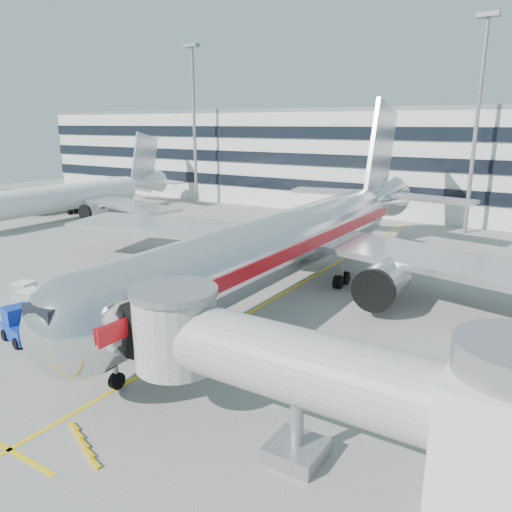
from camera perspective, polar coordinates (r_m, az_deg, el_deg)
The scene contains 15 objects.
ground at distance 33.03m, azimuth -5.20°, elevation -8.98°, with size 180.00×180.00×0.00m, color gray.
lead_in_line at distance 40.84m, azimuth 3.36°, elevation -4.18°, with size 0.25×70.00×0.01m, color yellow.
stop_bar at distance 24.89m, azimuth -26.36°, elevation -19.25°, with size 6.00×0.25×0.01m, color yellow.
main_jet at distance 41.14m, azimuth 4.61°, elevation 2.07°, with size 50.95×48.70×16.06m.
jet_bridge at distance 19.53m, azimuth 9.32°, elevation -14.33°, with size 17.80×4.50×7.00m.
terminal at distance 84.05m, azimuth 19.79°, elevation 10.28°, with size 150.00×24.25×15.60m.
light_mast_west at distance 84.89m, azimuth -7.11°, elevation 15.85°, with size 2.40×1.20×25.45m.
light_mast_centre at distance 66.70m, azimuth 24.04°, elevation 15.00°, with size 2.40×1.20×25.45m.
second_jet at distance 77.45m, azimuth -20.26°, elevation 6.46°, with size 38.21×36.52×12.04m.
belt_loader at distance 38.80m, azimuth -11.54°, elevation -4.54°, with size 4.68×3.09×2.20m.
baggage_tug at distance 35.18m, azimuth -25.27°, elevation -7.25°, with size 3.13×2.31×2.15m.
cargo_container_left at distance 41.02m, azimuth -19.67°, elevation -3.61°, with size 2.19×2.19×1.85m.
cargo_container_right at distance 42.79m, azimuth -24.95°, elevation -3.67°, with size 1.67×1.67×1.47m.
cargo_container_front at distance 40.28m, azimuth -24.23°, elevation -4.61°, with size 1.66×1.66×1.58m.
ramp_worker at distance 38.52m, azimuth -20.14°, elevation -4.87°, with size 0.67×0.44×1.83m, color #D0FC1A.
Camera 1 is at (18.56, -23.84, 13.36)m, focal length 35.00 mm.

